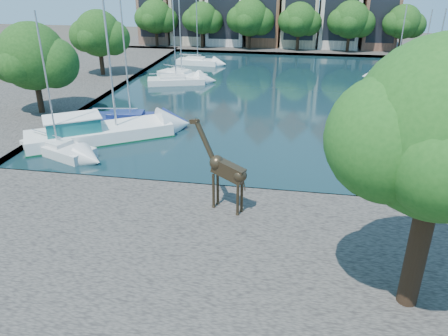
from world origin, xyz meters
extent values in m
plane|color=#38332B|center=(0.00, 0.00, 0.00)|extent=(160.00, 160.00, 0.00)
cube|color=black|center=(0.00, 24.00, 0.04)|extent=(38.00, 50.00, 0.08)
cube|color=#555049|center=(0.00, -7.00, 0.25)|extent=(50.00, 14.00, 0.50)
cube|color=#555049|center=(0.00, 56.00, 0.25)|extent=(60.00, 16.00, 0.50)
cube|color=#555049|center=(-25.00, 24.00, 0.25)|extent=(14.00, 52.00, 0.50)
cylinder|color=#332114|center=(7.50, -9.00, 3.25)|extent=(0.80, 0.80, 5.50)
sphere|color=#1A4E16|center=(7.50, -9.00, 7.92)|extent=(6.40, 6.40, 6.40)
sphere|color=#1A4E16|center=(5.74, -9.40, 7.60)|extent=(4.48, 4.48, 4.48)
cube|color=#845B48|center=(-23.00, 56.00, 6.00)|extent=(5.39, 9.00, 11.00)
cube|color=black|center=(-23.00, 51.52, 6.00)|extent=(4.40, 0.05, 8.25)
cube|color=#BCAC91|center=(-17.00, 56.00, 6.75)|extent=(5.88, 9.00, 12.50)
cube|color=black|center=(-17.00, 51.52, 6.75)|extent=(4.80, 0.05, 9.38)
cube|color=silver|center=(-10.50, 56.00, 5.75)|extent=(6.37, 9.00, 10.50)
cube|color=black|center=(-10.50, 51.52, 5.75)|extent=(5.20, 0.05, 7.88)
cube|color=brown|center=(-4.00, 56.00, 7.00)|extent=(5.39, 9.00, 13.00)
cube|color=black|center=(-4.00, 51.52, 7.00)|extent=(4.40, 0.05, 9.75)
cube|color=tan|center=(2.00, 56.00, 6.25)|extent=(5.88, 9.00, 11.50)
cube|color=black|center=(2.00, 51.52, 6.25)|extent=(4.80, 0.05, 8.62)
cube|color=beige|center=(8.50, 56.00, 6.50)|extent=(6.37, 9.00, 12.00)
cube|color=black|center=(8.50, 51.52, 6.50)|extent=(5.20, 0.05, 9.00)
cube|color=brown|center=(15.00, 56.00, 5.75)|extent=(5.39, 9.00, 10.50)
cube|color=black|center=(15.00, 51.52, 5.75)|extent=(4.40, 0.05, 7.88)
cylinder|color=#332114|center=(-22.00, 50.50, 2.10)|extent=(0.50, 0.50, 3.20)
sphere|color=#163B11|center=(-22.00, 50.50, 5.38)|extent=(5.60, 5.60, 5.60)
sphere|color=#163B11|center=(-20.32, 50.80, 4.82)|extent=(4.20, 4.20, 4.20)
sphere|color=#163B11|center=(-23.54, 50.10, 5.10)|extent=(3.92, 3.92, 3.92)
cylinder|color=#332114|center=(-14.00, 50.50, 2.10)|extent=(0.50, 0.50, 3.20)
sphere|color=#163B11|center=(-14.00, 50.50, 5.26)|extent=(5.20, 5.20, 5.20)
sphere|color=#163B11|center=(-12.44, 50.80, 4.74)|extent=(3.90, 3.90, 3.90)
sphere|color=#163B11|center=(-15.43, 50.10, 5.00)|extent=(3.64, 3.64, 3.64)
cylinder|color=#332114|center=(-6.00, 50.50, 2.10)|extent=(0.50, 0.50, 3.20)
sphere|color=#163B11|center=(-6.00, 50.50, 5.50)|extent=(6.00, 6.00, 6.00)
sphere|color=#163B11|center=(-4.20, 50.80, 4.90)|extent=(4.50, 4.50, 4.50)
sphere|color=#163B11|center=(-7.65, 50.10, 5.20)|extent=(4.20, 4.20, 4.20)
cylinder|color=#332114|center=(2.00, 50.50, 2.10)|extent=(0.50, 0.50, 3.20)
sphere|color=#163B11|center=(2.00, 50.50, 5.32)|extent=(5.40, 5.40, 5.40)
sphere|color=#163B11|center=(3.62, 50.80, 4.78)|extent=(4.05, 4.05, 4.05)
sphere|color=#163B11|center=(0.51, 50.10, 5.05)|extent=(3.78, 3.78, 3.78)
cylinder|color=#332114|center=(10.00, 50.50, 2.10)|extent=(0.50, 0.50, 3.20)
sphere|color=#163B11|center=(10.00, 50.50, 5.44)|extent=(5.80, 5.80, 5.80)
sphere|color=#163B11|center=(11.74, 50.80, 4.86)|extent=(4.35, 4.35, 4.35)
sphere|color=#163B11|center=(8.40, 50.10, 5.15)|extent=(4.06, 4.06, 4.06)
cylinder|color=#332114|center=(18.00, 50.50, 2.10)|extent=(0.50, 0.50, 3.20)
sphere|color=#163B11|center=(18.00, 50.50, 5.26)|extent=(5.20, 5.20, 5.20)
sphere|color=#163B11|center=(19.56, 50.80, 4.74)|extent=(3.90, 3.90, 3.90)
sphere|color=#163B11|center=(16.57, 50.10, 5.00)|extent=(3.64, 3.64, 3.64)
cylinder|color=#332114|center=(-21.00, 12.00, 2.20)|extent=(0.54, 0.54, 3.40)
sphere|color=#163B11|center=(-21.00, 12.00, 5.70)|extent=(6.00, 6.00, 6.00)
sphere|color=#163B11|center=(-19.20, 12.30, 5.10)|extent=(4.50, 4.50, 4.50)
sphere|color=#163B11|center=(-22.65, 11.60, 5.40)|extent=(4.20, 4.20, 4.20)
cylinder|color=#332114|center=(-22.00, 28.00, 2.20)|extent=(0.54, 0.54, 3.40)
sphere|color=#163B11|center=(-22.00, 28.00, 5.58)|extent=(5.60, 5.60, 5.60)
sphere|color=#163B11|center=(-20.32, 28.30, 5.02)|extent=(4.20, 4.20, 4.20)
sphere|color=#163B11|center=(-23.54, 27.60, 5.30)|extent=(3.92, 3.92, 3.92)
cylinder|color=#34291A|center=(-1.71, -2.80, 1.53)|extent=(0.16, 0.16, 2.07)
cylinder|color=#34291A|center=(-1.54, -2.40, 1.53)|extent=(0.16, 0.16, 2.07)
cylinder|color=#34291A|center=(-0.26, -3.41, 1.53)|extent=(0.16, 0.16, 2.07)
cylinder|color=#34291A|center=(-0.09, -3.01, 1.53)|extent=(0.16, 0.16, 2.07)
cube|color=#34291A|center=(-0.86, -2.92, 2.91)|extent=(2.06, 1.27, 1.21)
cylinder|color=#34291A|center=(-2.21, -2.36, 4.25)|extent=(1.33, 0.78, 2.14)
cube|color=#34291A|center=(-2.86, -2.08, 5.30)|extent=(0.60, 0.38, 0.33)
cube|color=white|center=(-13.00, 7.15, 0.75)|extent=(11.36, 9.03, 1.34)
cube|color=#145A5A|center=(-14.68, 6.05, 1.62)|extent=(4.74, 4.30, 1.23)
cylinder|color=#B2B2B7|center=(-11.88, 7.89, 6.25)|extent=(0.16, 0.16, 10.28)
cube|color=silver|center=(-15.00, 4.00, 0.55)|extent=(6.55, 4.40, 0.94)
cube|color=silver|center=(-15.00, 4.00, 0.86)|extent=(3.09, 2.45, 0.52)
cylinder|color=#B2B2B7|center=(-15.00, 4.00, 5.57)|extent=(0.12, 0.12, 9.52)
cube|color=navy|center=(-12.00, 11.39, 0.58)|extent=(7.40, 3.55, 1.00)
cube|color=navy|center=(-12.00, 11.39, 0.91)|extent=(3.34, 2.20, 0.55)
cylinder|color=#B2B2B7|center=(-12.00, 11.39, 6.53)|extent=(0.13, 0.13, 11.36)
cube|color=silver|center=(-12.00, 26.54, 0.53)|extent=(7.16, 4.27, 0.89)
cube|color=silver|center=(-12.00, 26.54, 0.82)|extent=(3.32, 2.46, 0.49)
cylinder|color=#B2B2B7|center=(-12.00, 26.54, 6.09)|extent=(0.12, 0.12, 10.64)
cube|color=white|center=(-12.00, 29.23, 0.59)|extent=(6.73, 4.62, 1.02)
cube|color=white|center=(-12.00, 29.23, 0.93)|extent=(3.18, 2.56, 0.56)
cylinder|color=#B2B2B7|center=(-12.00, 29.23, 5.73)|extent=(0.14, 0.14, 9.71)
cube|color=white|center=(-12.00, 38.25, 0.56)|extent=(6.11, 2.65, 0.95)
cube|color=white|center=(-12.00, 38.25, 0.87)|extent=(2.73, 1.70, 0.53)
cylinder|color=#B2B2B7|center=(-12.00, 38.25, 5.90)|extent=(0.13, 0.13, 10.16)
cube|color=navy|center=(15.00, 19.66, 0.52)|extent=(7.31, 4.84, 0.89)
cube|color=navy|center=(15.00, 19.66, 0.82)|extent=(3.44, 2.71, 0.49)
cylinder|color=#B2B2B7|center=(15.00, 19.66, 5.19)|extent=(0.12, 0.12, 8.83)
cube|color=white|center=(15.00, 24.04, 0.54)|extent=(6.28, 4.31, 0.92)
cube|color=white|center=(15.00, 24.04, 0.85)|extent=(2.97, 2.38, 0.51)
cylinder|color=#B2B2B7|center=(15.00, 24.04, 4.98)|extent=(0.12, 0.12, 8.38)
cube|color=silver|center=(14.72, 34.37, 0.57)|extent=(6.49, 3.65, 0.97)
cube|color=silver|center=(14.72, 34.37, 0.89)|extent=(2.98, 2.14, 0.54)
cylinder|color=#B2B2B7|center=(14.72, 34.37, 4.82)|extent=(0.13, 0.13, 7.97)
camera|label=1|loc=(2.51, -23.97, 12.87)|focal=35.00mm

